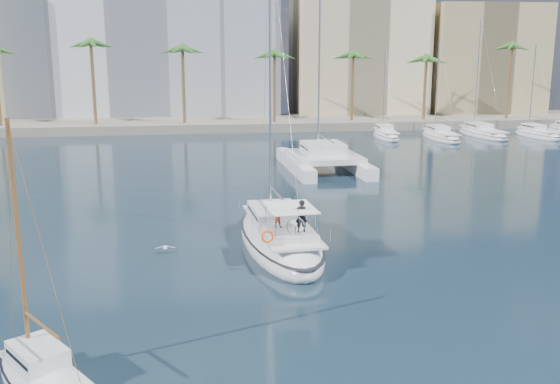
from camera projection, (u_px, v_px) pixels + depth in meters
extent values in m
plane|color=black|center=(283.00, 270.00, 31.37)|extent=(160.00, 160.00, 0.00)
cube|color=gray|center=(223.00, 123.00, 90.18)|extent=(120.00, 14.00, 1.20)
cube|color=silver|center=(141.00, 30.00, 97.22)|extent=(42.00, 16.00, 28.00)
cube|color=beige|center=(357.00, 56.00, 99.76)|extent=(20.00, 14.00, 20.00)
cube|color=tan|center=(480.00, 63.00, 100.73)|extent=(18.00, 12.00, 18.00)
cylinder|color=brown|center=(224.00, 93.00, 85.29)|extent=(0.44, 0.44, 10.50)
sphere|color=#2E5F23|center=(223.00, 53.00, 84.14)|extent=(3.60, 3.60, 3.60)
cylinder|color=brown|center=(460.00, 91.00, 89.85)|extent=(0.44, 0.44, 10.50)
sphere|color=#2E5F23|center=(462.00, 53.00, 88.70)|extent=(3.60, 3.60, 3.60)
ellipsoid|color=white|center=(280.00, 241.00, 34.96)|extent=(4.82, 12.65, 2.57)
ellipsoid|color=black|center=(280.00, 234.00, 34.88)|extent=(4.87, 12.77, 0.18)
cube|color=silver|center=(281.00, 225.00, 34.52)|extent=(3.47, 9.48, 0.12)
cube|color=silver|center=(275.00, 212.00, 35.80)|extent=(2.94, 4.23, 0.60)
cube|color=black|center=(275.00, 212.00, 35.80)|extent=(2.93, 3.76, 0.14)
cylinder|color=#B7BABF|center=(270.00, 73.00, 35.45)|extent=(0.15, 0.15, 16.26)
cylinder|color=#B7BABF|center=(279.00, 196.00, 34.52)|extent=(0.47, 5.00, 0.11)
cube|color=silver|center=(290.00, 233.00, 32.19)|extent=(2.57, 3.26, 0.36)
cube|color=white|center=(291.00, 208.00, 31.77)|extent=(2.57, 3.26, 0.04)
torus|color=silver|center=(296.00, 226.00, 30.90)|extent=(0.96, 0.12, 0.96)
torus|color=#F8470D|center=(268.00, 237.00, 30.21)|extent=(0.64, 0.24, 0.64)
imported|color=black|center=(301.00, 216.00, 31.46)|extent=(0.64, 0.44, 1.69)
imported|color=maroon|center=(277.00, 216.00, 32.44)|extent=(0.69, 0.63, 1.14)
ellipsoid|color=black|center=(47.00, 381.00, 19.94)|extent=(5.35, 6.45, 0.18)
cube|color=silver|center=(48.00, 372.00, 19.77)|extent=(3.91, 4.75, 0.12)
cube|color=silver|center=(38.00, 354.00, 20.22)|extent=(2.30, 2.49, 0.60)
cube|color=black|center=(38.00, 353.00, 20.22)|extent=(2.18, 2.30, 0.14)
cylinder|color=brown|center=(19.00, 241.00, 19.95)|extent=(0.15, 0.15, 7.90)
cylinder|color=brown|center=(41.00, 325.00, 19.56)|extent=(1.57, 2.18, 0.11)
cube|color=white|center=(295.00, 164.00, 57.82)|extent=(1.69, 13.15, 1.10)
cube|color=white|center=(350.00, 162.00, 58.73)|extent=(1.69, 13.15, 1.10)
cube|color=silver|center=(325.00, 156.00, 57.48)|extent=(6.23, 7.44, 0.50)
cube|color=silver|center=(323.00, 148.00, 57.96)|extent=(3.75, 4.07, 1.00)
cube|color=black|center=(323.00, 147.00, 57.95)|extent=(3.75, 3.55, 0.18)
cylinder|color=#B7BABF|center=(319.00, 57.00, 58.03)|extent=(0.18, 0.18, 17.49)
ellipsoid|color=silver|center=(165.00, 248.00, 33.76)|extent=(0.22, 0.43, 0.20)
sphere|color=silver|center=(165.00, 246.00, 33.95)|extent=(0.11, 0.11, 0.11)
cube|color=gray|center=(159.00, 247.00, 33.71)|extent=(0.49, 0.18, 0.12)
cube|color=gray|center=(171.00, 247.00, 33.79)|extent=(0.49, 0.18, 0.12)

